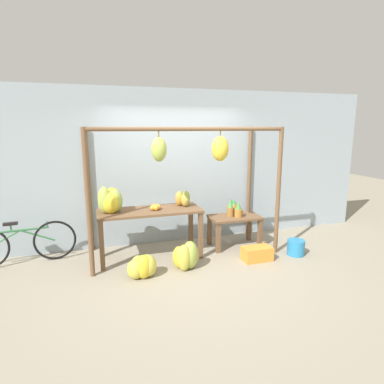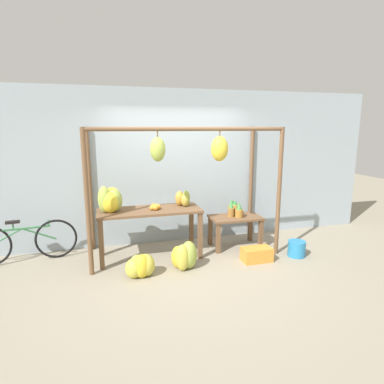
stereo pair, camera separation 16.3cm
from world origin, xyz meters
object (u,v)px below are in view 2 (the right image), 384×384
Objects in this scene: fruit_crate_white at (257,254)px; parked_bicycle at (23,242)px; banana_pile_on_table at (111,200)px; pineapple_cluster at (234,209)px; blue_bucket at (297,249)px; papaya_pile at (184,199)px; banana_pile_ground_right at (184,256)px; orange_pile at (155,207)px; banana_pile_ground_left at (140,266)px.

fruit_crate_white is 0.30× the size of parked_bicycle.
pineapple_cluster is (2.13, 0.10, -0.32)m from banana_pile_on_table.
pineapple_cluster is 0.68× the size of fruit_crate_white.
papaya_pile reaches higher than blue_bucket.
banana_pile_ground_right is (1.03, -0.63, -0.80)m from banana_pile_on_table.
blue_bucket is at bearing -12.34° from banana_pile_on_table.
orange_pile is 2.46m from blue_bucket.
fruit_crate_white is at bearing -1.43° from banana_pile_ground_right.
pineapple_cluster reaches higher than fruit_crate_white.
banana_pile_ground_left is at bearing -138.31° from papaya_pile.
papaya_pile is (0.83, 0.74, 0.78)m from banana_pile_ground_left.
banana_pile_on_table reaches higher than parked_bicycle.
orange_pile is 0.68× the size of papaya_pile.
blue_bucket is at bearing -12.33° from parked_bicycle.
parked_bicycle reaches higher than fruit_crate_white.
papaya_pile is at bearing 145.78° from fruit_crate_white.
orange_pile is at bearing 120.81° from banana_pile_ground_right.
pineapple_cluster is 2.02m from banana_pile_ground_left.
pineapple_cluster is at bearing 24.06° from banana_pile_ground_left.
parked_bicycle is at bearing 150.07° from banana_pile_ground_left.
fruit_crate_white is at bearing 1.25° from banana_pile_ground_left.
fruit_crate_white is at bearing -16.44° from banana_pile_on_table.
blue_bucket is (1.93, -0.02, -0.07)m from banana_pile_ground_right.
blue_bucket is (0.74, 0.01, 0.02)m from fruit_crate_white.
banana_pile_on_table is 0.29× the size of parked_bicycle.
banana_pile_ground_right is (0.34, -0.57, -0.65)m from orange_pile.
banana_pile_ground_left is (-1.78, -0.79, -0.52)m from pineapple_cluster.
banana_pile_on_table is 1.55m from parked_bicycle.
blue_bucket is at bearing -0.65° from banana_pile_ground_right.
banana_pile_ground_left is (-0.33, -0.64, -0.70)m from orange_pile.
banana_pile_on_table is 0.99× the size of fruit_crate_white.
pineapple_cluster is 1.40m from banana_pile_ground_right.
banana_pile_on_table is 2.48m from fruit_crate_white.
papaya_pile reaches higher than banana_pile_ground_right.
banana_pile_ground_right is 2.58m from parked_bicycle.
banana_pile_ground_left is at bearing -174.05° from banana_pile_ground_right.
banana_pile_on_table is at bearing -177.77° from papaya_pile.
banana_pile_ground_right is at bearing -146.75° from pineapple_cluster.
parked_bicycle is 5.57× the size of papaya_pile.
orange_pile is 1.01m from banana_pile_ground_left.
pineapple_cluster reaches higher than banana_pile_ground_left.
parked_bicycle is 2.64m from papaya_pile.
papaya_pile is at bearing 41.69° from banana_pile_ground_left.
blue_bucket is 1.00× the size of papaya_pile.
papaya_pile reaches higher than banana_pile_ground_left.
banana_pile_ground_left is at bearing -178.93° from blue_bucket.
papaya_pile is (-1.03, 0.70, 0.82)m from fruit_crate_white.
banana_pile_ground_right is 1.01m from papaya_pile.
banana_pile_ground_left is at bearing -178.75° from fruit_crate_white.
banana_pile_on_table reaches higher than orange_pile.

